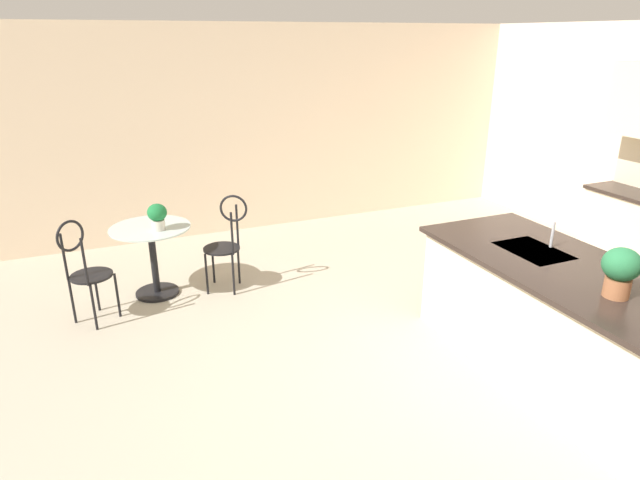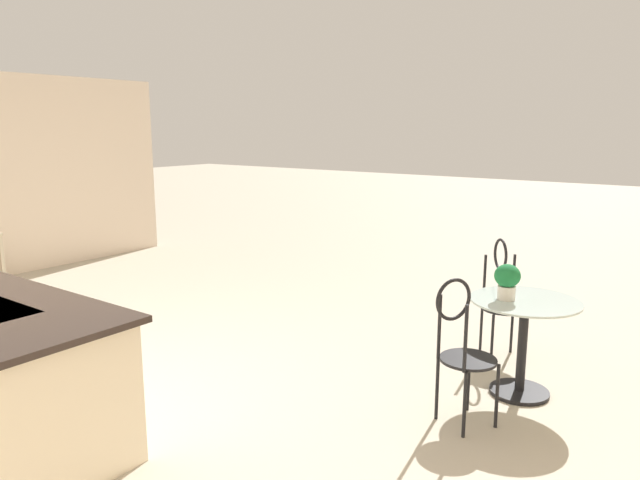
{
  "view_description": "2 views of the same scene",
  "coord_description": "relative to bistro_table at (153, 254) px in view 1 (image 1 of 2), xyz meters",
  "views": [
    {
      "loc": [
        2.81,
        -2.31,
        2.54
      ],
      "look_at": [
        -1.19,
        -0.62,
        0.9
      ],
      "focal_mm": 30.48,
      "sensor_mm": 36.0,
      "label": 1
    },
    {
      "loc": [
        -3.83,
        2.4,
        2.0
      ],
      "look_at": [
        -1.51,
        -0.78,
        1.24
      ],
      "focal_mm": 33.2,
      "sensor_mm": 36.0,
      "label": 2
    }
  ],
  "objects": [
    {
      "name": "potted_plant_counter_near",
      "position": [
        3.17,
        2.63,
        0.67
      ],
      "size": [
        0.24,
        0.24,
        0.34
      ],
      "color": "#9E603D",
      "rests_on": "kitchen_island"
    },
    {
      "name": "wall_left_window",
      "position": [
        -1.69,
        1.88,
        0.9
      ],
      "size": [
        0.12,
        7.8,
        2.7
      ],
      "primitive_type": "cube",
      "color": "beige",
      "rests_on": "ground"
    },
    {
      "name": "potted_plant_on_table",
      "position": [
        0.12,
        0.07,
        0.45
      ],
      "size": [
        0.19,
        0.19,
        0.27
      ],
      "color": "beige",
      "rests_on": "bistro_table"
    },
    {
      "name": "kitchen_island",
      "position": [
        2.87,
        2.73,
        0.02
      ],
      "size": [
        2.8,
        1.06,
        0.92
      ],
      "color": "beige",
      "rests_on": "ground"
    },
    {
      "name": "bistro_table",
      "position": [
        0.0,
        0.0,
        0.0
      ],
      "size": [
        0.8,
        0.8,
        0.74
      ],
      "color": "black",
      "rests_on": "ground"
    },
    {
      "name": "sink_faucet",
      "position": [
        2.32,
        2.91,
        0.58
      ],
      "size": [
        0.02,
        0.02,
        0.22
      ],
      "primitive_type": "cylinder",
      "color": "#B2B5BA",
      "rests_on": "kitchen_island"
    },
    {
      "name": "ground_plane",
      "position": [
        2.57,
        1.88,
        -0.45
      ],
      "size": [
        40.0,
        40.0,
        0.0
      ],
      "primitive_type": "plane",
      "color": "#B2A893"
    },
    {
      "name": "chair_by_island",
      "position": [
        0.39,
        -0.64,
        0.13
      ],
      "size": [
        0.54,
        0.54,
        1.04
      ],
      "color": "black",
      "rests_on": "ground"
    },
    {
      "name": "chair_near_window",
      "position": [
        0.18,
        0.73,
        0.13
      ],
      "size": [
        0.51,
        0.52,
        1.04
      ],
      "color": "black",
      "rests_on": "ground"
    }
  ]
}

